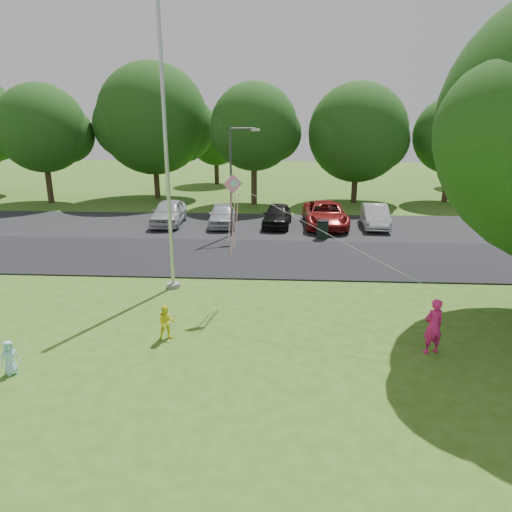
# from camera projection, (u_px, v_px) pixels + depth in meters

# --- Properties ---
(ground) EXTENTS (120.00, 120.00, 0.00)m
(ground) POSITION_uv_depth(u_px,v_px,m) (258.00, 355.00, 12.40)
(ground) COLOR #376219
(ground) RESTS_ON ground
(park_road) EXTENTS (60.00, 6.00, 0.06)m
(park_road) POSITION_uv_depth(u_px,v_px,m) (269.00, 258.00, 20.99)
(park_road) COLOR black
(park_road) RESTS_ON ground
(parking_strip) EXTENTS (42.00, 7.00, 0.06)m
(parking_strip) POSITION_uv_depth(u_px,v_px,m) (272.00, 226.00, 27.21)
(parking_strip) COLOR black
(parking_strip) RESTS_ON ground
(flagpole) EXTENTS (0.50, 0.50, 10.00)m
(flagpole) POSITION_uv_depth(u_px,v_px,m) (168.00, 177.00, 16.18)
(flagpole) COLOR #B7BABF
(flagpole) RESTS_ON ground
(street_lamp) EXTENTS (1.56, 0.76, 5.84)m
(street_lamp) POSITION_uv_depth(u_px,v_px,m) (235.00, 171.00, 24.01)
(street_lamp) COLOR #3F3F44
(street_lamp) RESTS_ON ground
(trash_can) EXTENTS (0.65, 0.65, 1.03)m
(trash_can) POSITION_uv_depth(u_px,v_px,m) (323.00, 230.00, 24.15)
(trash_can) COLOR black
(trash_can) RESTS_ON ground
(tree_row) EXTENTS (64.35, 11.94, 10.88)m
(tree_row) POSITION_uv_depth(u_px,v_px,m) (298.00, 125.00, 33.83)
(tree_row) COLOR #332316
(tree_row) RESTS_ON ground
(horizon_trees) EXTENTS (77.46, 7.20, 7.02)m
(horizon_trees) POSITION_uv_depth(u_px,v_px,m) (321.00, 140.00, 43.31)
(horizon_trees) COLOR #332316
(horizon_trees) RESTS_ON ground
(parked_cars) EXTENTS (14.01, 5.24, 1.45)m
(parked_cars) POSITION_uv_depth(u_px,v_px,m) (276.00, 214.00, 26.95)
(parked_cars) COLOR silver
(parked_cars) RESTS_ON ground
(woman) EXTENTS (0.66, 0.53, 1.57)m
(woman) POSITION_uv_depth(u_px,v_px,m) (433.00, 326.00, 12.29)
(woman) COLOR #E01D74
(woman) RESTS_ON ground
(child_yellow) EXTENTS (0.60, 0.53, 1.05)m
(child_yellow) POSITION_uv_depth(u_px,v_px,m) (166.00, 323.00, 13.11)
(child_yellow) COLOR #FFF728
(child_yellow) RESTS_ON ground
(child_blue) EXTENTS (0.50, 0.53, 0.91)m
(child_blue) POSITION_uv_depth(u_px,v_px,m) (9.00, 358.00, 11.32)
(child_blue) COLOR #A3EBFB
(child_blue) RESTS_ON ground
(kite) EXTENTS (6.05, 3.48, 2.78)m
(kite) POSITION_uv_depth(u_px,v_px,m) (237.00, 199.00, 14.77)
(kite) COLOR pink
(kite) RESTS_ON ground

